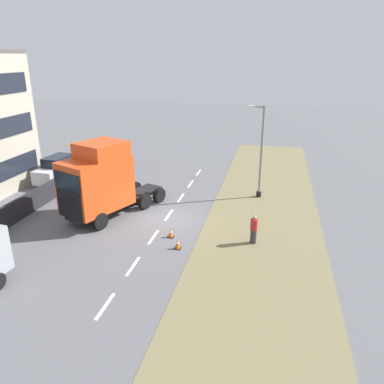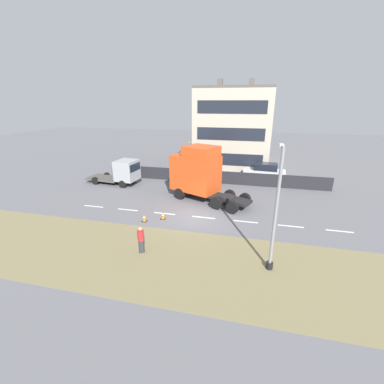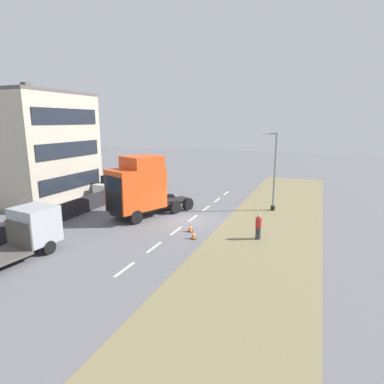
{
  "view_description": "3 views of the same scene",
  "coord_description": "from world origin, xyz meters",
  "px_view_note": "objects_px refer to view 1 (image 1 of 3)",
  "views": [
    {
      "loc": [
        -6.31,
        20.7,
        9.76
      ],
      "look_at": [
        -1.87,
        0.78,
        2.27
      ],
      "focal_mm": 35.0,
      "sensor_mm": 36.0,
      "label": 1
    },
    {
      "loc": [
        -17.77,
        -3.99,
        8.54
      ],
      "look_at": [
        0.05,
        0.24,
        2.0
      ],
      "focal_mm": 24.0,
      "sensor_mm": 36.0,
      "label": 2
    },
    {
      "loc": [
        -8.91,
        21.8,
        7.5
      ],
      "look_at": [
        -0.75,
        1.39,
        2.61
      ],
      "focal_mm": 30.0,
      "sensor_mm": 36.0,
      "label": 3
    }
  ],
  "objects_px": {
    "lamp_post": "(260,157)",
    "traffic_cone_trailing": "(171,233)",
    "lorry_cab": "(100,181)",
    "pedestrian": "(254,230)",
    "traffic_cone_lead": "(178,244)",
    "parked_car": "(58,169)"
  },
  "relations": [
    {
      "from": "lamp_post",
      "to": "traffic_cone_trailing",
      "type": "xyz_separation_m",
      "value": [
        4.47,
        7.63,
        -2.7
      ]
    },
    {
      "from": "lamp_post",
      "to": "lorry_cab",
      "type": "bearing_deg",
      "value": 32.39
    },
    {
      "from": "pedestrian",
      "to": "traffic_cone_lead",
      "type": "distance_m",
      "value": 4.22
    },
    {
      "from": "lamp_post",
      "to": "pedestrian",
      "type": "bearing_deg",
      "value": 91.23
    },
    {
      "from": "parked_car",
      "to": "traffic_cone_trailing",
      "type": "xyz_separation_m",
      "value": [
        -11.66,
        7.73,
        -0.73
      ]
    },
    {
      "from": "traffic_cone_trailing",
      "to": "lorry_cab",
      "type": "bearing_deg",
      "value": -18.59
    },
    {
      "from": "lorry_cab",
      "to": "lamp_post",
      "type": "bearing_deg",
      "value": -124.37
    },
    {
      "from": "lorry_cab",
      "to": "lamp_post",
      "type": "height_order",
      "value": "lamp_post"
    },
    {
      "from": "traffic_cone_trailing",
      "to": "pedestrian",
      "type": "bearing_deg",
      "value": -176.23
    },
    {
      "from": "lamp_post",
      "to": "traffic_cone_lead",
      "type": "height_order",
      "value": "lamp_post"
    },
    {
      "from": "lamp_post",
      "to": "traffic_cone_trailing",
      "type": "bearing_deg",
      "value": 59.63
    },
    {
      "from": "pedestrian",
      "to": "traffic_cone_trailing",
      "type": "relative_size",
      "value": 2.85
    },
    {
      "from": "lorry_cab",
      "to": "pedestrian",
      "type": "relative_size",
      "value": 4.58
    },
    {
      "from": "lorry_cab",
      "to": "traffic_cone_trailing",
      "type": "height_order",
      "value": "lorry_cab"
    },
    {
      "from": "lamp_post",
      "to": "traffic_cone_lead",
      "type": "xyz_separation_m",
      "value": [
        3.75,
        8.85,
        -2.7
      ]
    },
    {
      "from": "parked_car",
      "to": "pedestrian",
      "type": "distance_m",
      "value": 17.91
    },
    {
      "from": "lorry_cab",
      "to": "traffic_cone_lead",
      "type": "height_order",
      "value": "lorry_cab"
    },
    {
      "from": "lamp_post",
      "to": "traffic_cone_lead",
      "type": "relative_size",
      "value": 11.34
    },
    {
      "from": "parked_car",
      "to": "traffic_cone_trailing",
      "type": "distance_m",
      "value": 14.01
    },
    {
      "from": "lorry_cab",
      "to": "traffic_cone_lead",
      "type": "xyz_separation_m",
      "value": [
        -5.67,
        2.88,
        -2.16
      ]
    },
    {
      "from": "parked_car",
      "to": "pedestrian",
      "type": "height_order",
      "value": "parked_car"
    },
    {
      "from": "lorry_cab",
      "to": "lamp_post",
      "type": "relative_size",
      "value": 1.15
    }
  ]
}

